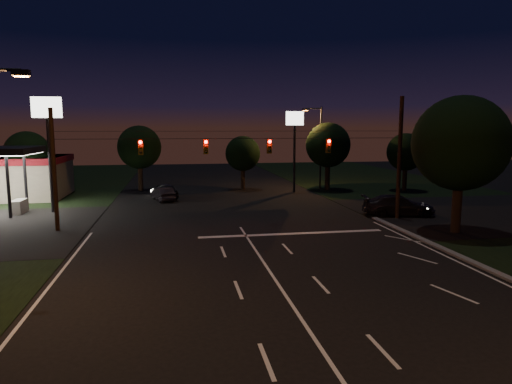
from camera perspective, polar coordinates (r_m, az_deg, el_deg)
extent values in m
plane|color=black|center=(18.03, 4.51, -13.89)|extent=(140.00, 140.00, 0.00)
cube|color=black|center=(40.86, 26.58, -2.30)|extent=(20.00, 16.00, 0.02)
cube|color=silver|center=(29.39, 4.54, -5.21)|extent=(12.00, 0.50, 0.01)
cylinder|color=black|center=(35.80, 17.19, -3.16)|extent=(0.30, 0.30, 9.00)
cylinder|color=black|center=(32.82, -23.53, -4.48)|extent=(0.28, 0.28, 8.00)
cylinder|color=black|center=(31.48, -2.29, 6.70)|extent=(24.00, 0.03, 0.03)
cylinder|color=black|center=(31.47, -2.29, 7.61)|extent=(24.00, 0.02, 0.02)
cube|color=#3F3307|center=(31.28, -14.21, 5.45)|extent=(0.32, 0.26, 1.00)
sphere|color=#FF0705|center=(31.11, -14.26, 6.04)|extent=(0.22, 0.22, 0.22)
sphere|color=black|center=(31.12, -14.23, 5.43)|extent=(0.20, 0.20, 0.20)
sphere|color=black|center=(31.14, -14.21, 4.83)|extent=(0.20, 0.20, 0.20)
cube|color=#3F3307|center=(31.27, -6.30, 5.64)|extent=(0.32, 0.26, 1.00)
sphere|color=#FF0705|center=(31.10, -6.29, 6.24)|extent=(0.22, 0.22, 0.22)
sphere|color=black|center=(31.11, -6.28, 5.63)|extent=(0.20, 0.20, 0.20)
sphere|color=black|center=(31.13, -6.27, 5.02)|extent=(0.20, 0.20, 0.20)
cube|color=#3F3307|center=(31.87, 1.66, 5.73)|extent=(0.32, 0.26, 1.00)
sphere|color=#FF0705|center=(31.70, 1.72, 6.32)|extent=(0.22, 0.22, 0.22)
sphere|color=black|center=(31.71, 1.72, 5.72)|extent=(0.20, 0.20, 0.20)
sphere|color=black|center=(31.73, 1.72, 5.12)|extent=(0.20, 0.20, 0.20)
cube|color=#3F3307|center=(33.01, 9.03, 5.71)|extent=(0.32, 0.26, 1.00)
sphere|color=#FF0705|center=(32.85, 9.13, 6.28)|extent=(0.22, 0.22, 0.22)
sphere|color=black|center=(32.86, 9.12, 5.70)|extent=(0.20, 0.20, 0.20)
sphere|color=black|center=(32.87, 9.11, 5.13)|extent=(0.20, 0.20, 0.20)
cube|color=gray|center=(40.56, -27.49, -1.65)|extent=(0.80, 2.00, 1.10)
cylinder|color=black|center=(38.43, -28.55, 0.59)|extent=(0.24, 0.24, 4.80)
cylinder|color=black|center=(42.22, -26.85, 1.28)|extent=(0.24, 0.24, 4.80)
cylinder|color=black|center=(39.51, -24.33, 3.00)|extent=(0.24, 0.24, 7.50)
cube|color=white|center=(39.43, -24.72, 9.59)|extent=(2.20, 0.30, 1.60)
cylinder|color=black|center=(47.89, 4.81, 4.14)|extent=(0.24, 0.24, 7.00)
cube|color=white|center=(47.79, 4.87, 9.17)|extent=(1.80, 0.30, 1.40)
cube|color=black|center=(19.07, -27.31, 13.10)|extent=(0.60, 0.35, 0.22)
cube|color=orange|center=(19.06, -27.29, 12.75)|extent=(0.45, 0.25, 0.04)
cylinder|color=black|center=(50.74, 8.08, 5.43)|extent=(0.20, 0.20, 9.00)
cylinder|color=black|center=(50.46, 7.19, 10.32)|extent=(1.80, 0.12, 0.12)
cube|color=black|center=(50.20, 6.19, 10.23)|extent=(0.60, 0.35, 0.22)
cube|color=orange|center=(50.20, 6.19, 10.10)|extent=(0.45, 0.25, 0.04)
cylinder|color=black|center=(31.99, 23.83, -1.16)|extent=(0.60, 0.60, 4.00)
sphere|color=black|center=(31.65, 24.21, 5.58)|extent=(6.00, 6.00, 6.00)
sphere|color=black|center=(32.37, 24.63, 5.28)|extent=(4.50, 4.50, 4.50)
sphere|color=black|center=(31.58, 22.99, 5.40)|extent=(4.20, 4.20, 4.20)
cylinder|color=black|center=(48.46, -26.47, 0.99)|extent=(0.49, 0.49, 3.00)
sphere|color=black|center=(48.23, -26.68, 4.32)|extent=(4.20, 4.20, 4.20)
sphere|color=black|center=(48.42, -26.08, 4.22)|extent=(3.15, 3.15, 3.15)
sphere|color=black|center=(48.56, -27.07, 4.20)|extent=(2.94, 2.94, 2.94)
cylinder|color=black|center=(50.57, -14.26, 1.99)|extent=(0.52, 0.52, 3.25)
sphere|color=black|center=(50.36, -14.38, 5.45)|extent=(4.60, 4.60, 4.60)
sphere|color=black|center=(50.67, -13.82, 5.33)|extent=(3.45, 3.45, 3.45)
sphere|color=black|center=(50.63, -14.87, 5.33)|extent=(3.22, 3.22, 3.22)
cylinder|color=black|center=(50.00, -1.65, 1.88)|extent=(0.47, 0.47, 2.75)
sphere|color=black|center=(49.79, -1.66, 4.84)|extent=(3.80, 3.80, 3.80)
sphere|color=black|center=(50.13, -1.28, 4.73)|extent=(2.85, 2.85, 2.85)
sphere|color=black|center=(49.93, -2.13, 4.75)|extent=(2.66, 2.66, 2.66)
cylinder|color=black|center=(50.16, 8.92, 2.18)|extent=(0.53, 0.53, 3.40)
sphere|color=black|center=(49.94, 9.00, 5.83)|extent=(4.80, 4.80, 4.80)
sphere|color=black|center=(50.44, 9.38, 5.68)|extent=(3.60, 3.60, 3.60)
sphere|color=black|center=(50.01, 8.38, 5.72)|extent=(3.36, 3.36, 3.36)
cylinder|color=black|center=(51.55, 18.09, 1.76)|extent=(0.48, 0.48, 2.90)
sphere|color=black|center=(51.35, 18.22, 4.78)|extent=(4.00, 4.00, 4.00)
sphere|color=black|center=(51.81, 18.45, 4.66)|extent=(3.00, 3.00, 3.00)
sphere|color=black|center=(51.34, 17.71, 4.70)|extent=(2.80, 2.80, 2.80)
imported|color=black|center=(44.32, -11.39, 0.14)|extent=(2.96, 4.80, 1.53)
imported|color=black|center=(43.31, -11.53, -0.22)|extent=(2.38, 4.09, 1.27)
imported|color=black|center=(36.77, 17.39, -1.63)|extent=(5.81, 3.36, 1.58)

